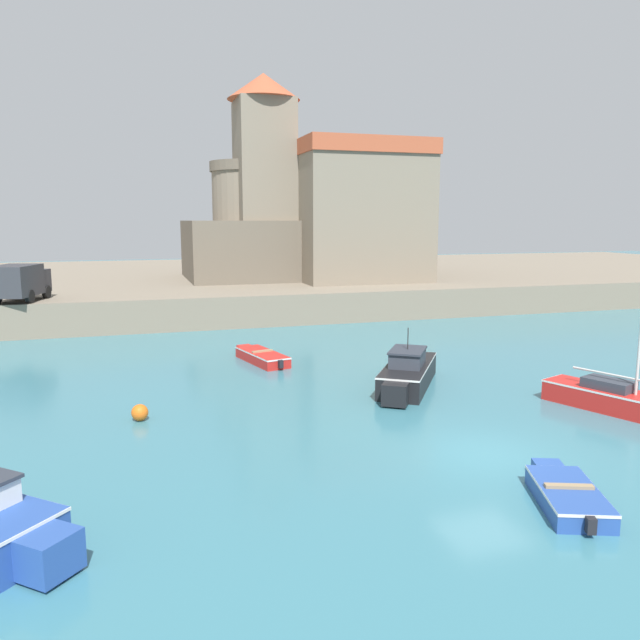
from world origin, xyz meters
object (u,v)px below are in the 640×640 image
Objects in this scene: church at (329,207)px; fortress at (250,238)px; dinghy_blue_2 at (567,494)px; dinghy_red_1 at (261,356)px; sailboat_red_0 at (625,401)px; truck_on_quay at (20,281)px; mooring_buoy at (140,412)px; motorboat_black_3 at (407,373)px.

fortress is (-6.95, -0.04, -2.58)m from church.
church is (6.81, 39.90, 7.75)m from dinghy_blue_2.
dinghy_red_1 is 23.28m from fortress.
sailboat_red_0 is at bearing -48.04° from dinghy_red_1.
mooring_buoy is at bearing -71.35° from truck_on_quay.
motorboat_black_3 is at bearing 136.74° from sailboat_red_0.
fortress is at bearing 34.60° from truck_on_quay.
truck_on_quay is at bearing 134.12° from motorboat_black_3.
dinghy_blue_2 is (3.95, -17.48, -0.02)m from dinghy_red_1.
motorboat_black_3 is 29.21m from fortress.
motorboat_black_3 is at bearing 85.38° from dinghy_blue_2.
sailboat_red_0 is 10.82× the size of mooring_buoy.
sailboat_red_0 reaches higher than motorboat_black_3.
dinghy_blue_2 is at bearing -77.26° from dinghy_red_1.
motorboat_black_3 is at bearing 6.74° from mooring_buoy.
dinghy_blue_2 is 0.62× the size of motorboat_black_3.
fortress is at bearing 72.09° from mooring_buoy.
truck_on_quay is at bearing -145.40° from fortress.
truck_on_quay is (-16.11, -11.11, -2.14)m from fortress.
dinghy_red_1 reaches higher than dinghy_blue_2.
sailboat_red_0 is 17.24m from mooring_buoy.
truck_on_quay is at bearing 108.65° from mooring_buoy.
mooring_buoy is at bearing -107.91° from fortress.
dinghy_red_1 is 0.42× the size of fortress.
sailboat_red_0 is 8.76m from dinghy_blue_2.
dinghy_red_1 is 17.92m from dinghy_blue_2.
dinghy_red_1 is at bearing -42.51° from truck_on_quay.
dinghy_blue_2 is 6.14× the size of mooring_buoy.
fortress is at bearing 80.33° from dinghy_red_1.
church reaches higher than sailboat_red_0.
truck_on_quay is (-23.06, -11.15, -4.73)m from church.
dinghy_red_1 is at bearing 102.74° from dinghy_blue_2.
dinghy_red_1 is at bearing 131.96° from sailboat_red_0.
church is 3.82× the size of truck_on_quay.
sailboat_red_0 reaches higher than mooring_buoy.
sailboat_red_0 is 35.24m from church.
dinghy_blue_2 is 0.76× the size of truck_on_quay.
fortress is at bearing 92.05° from motorboat_black_3.
church is at bearing 25.81° from truck_on_quay.
sailboat_red_0 is 0.60× the size of fortress.
motorboat_black_3 is 0.32× the size of church.
sailboat_red_0 is at bearing -89.95° from church.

